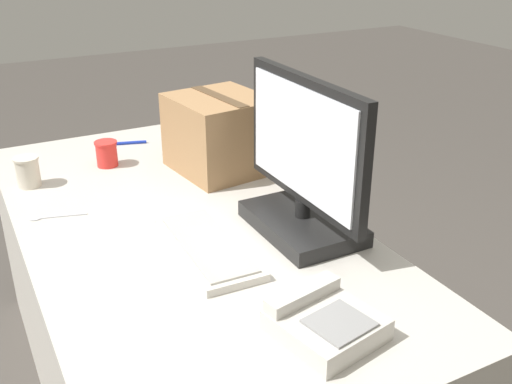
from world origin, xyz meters
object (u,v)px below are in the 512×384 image
paper_cup_right (28,172)px  spoon (48,217)px  cardboard_box (220,133)px  pen_marker (128,143)px  desk_phone (324,322)px  paper_cup_left (107,154)px  monitor (304,174)px  keyboard (207,247)px

paper_cup_right → spoon: 0.28m
cardboard_box → pen_marker: cardboard_box is taller
paper_cup_right → pen_marker: paper_cup_right is taller
desk_phone → pen_marker: desk_phone is taller
paper_cup_left → pen_marker: bearing=144.5°
desk_phone → spoon: 0.96m
desk_phone → cardboard_box: (-0.97, 0.20, 0.10)m
paper_cup_right → spoon: (0.28, 0.01, -0.05)m
paper_cup_left → cardboard_box: (0.22, 0.36, 0.09)m
monitor → keyboard: monitor is taller
desk_phone → cardboard_box: 1.00m
paper_cup_left → desk_phone: bearing=7.4°
paper_cup_left → pen_marker: size_ratio=0.67×
pen_marker → paper_cup_right: bearing=-132.9°
monitor → pen_marker: 0.99m
desk_phone → paper_cup_left: size_ratio=2.58×
paper_cup_left → pen_marker: 0.23m
spoon → paper_cup_left: bearing=-113.5°
paper_cup_right → spoon: size_ratio=0.61×
desk_phone → paper_cup_left: (-1.19, -0.15, 0.02)m
paper_cup_right → cardboard_box: size_ratio=0.29×
desk_phone → paper_cup_left: paper_cup_left is taller
desk_phone → monitor: bearing=142.7°
keyboard → paper_cup_left: size_ratio=4.56×
monitor → paper_cup_left: size_ratio=5.88×
monitor → spoon: bearing=-123.8°
spoon → pen_marker: pen_marker is taller
pen_marker → keyboard: bearing=-77.2°
spoon → cardboard_box: size_ratio=0.47×
desk_phone → paper_cup_left: 1.20m
paper_cup_right → paper_cup_left: bearing=101.6°
monitor → pen_marker: monitor is taller
spoon → pen_marker: size_ratio=1.20×
paper_cup_left → paper_cup_right: paper_cup_right is taller
paper_cup_right → pen_marker: (-0.25, 0.42, -0.05)m
paper_cup_right → cardboard_box: cardboard_box is taller
keyboard → paper_cup_left: paper_cup_left is taller
pen_marker → spoon: bearing=-111.4°
paper_cup_left → cardboard_box: cardboard_box is taller
monitor → desk_phone: (0.43, -0.21, -0.15)m
paper_cup_left → cardboard_box: size_ratio=0.26×
monitor → paper_cup_left: 0.85m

